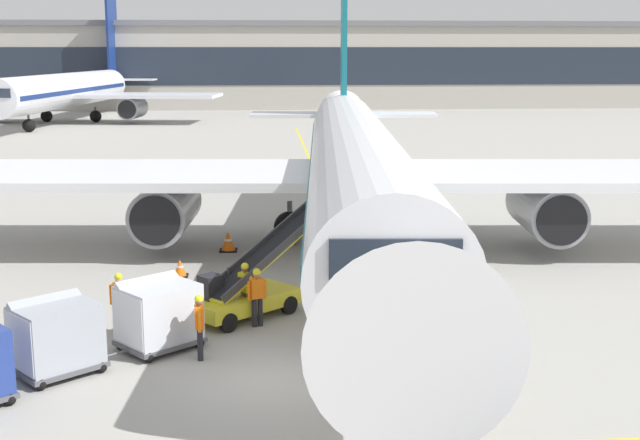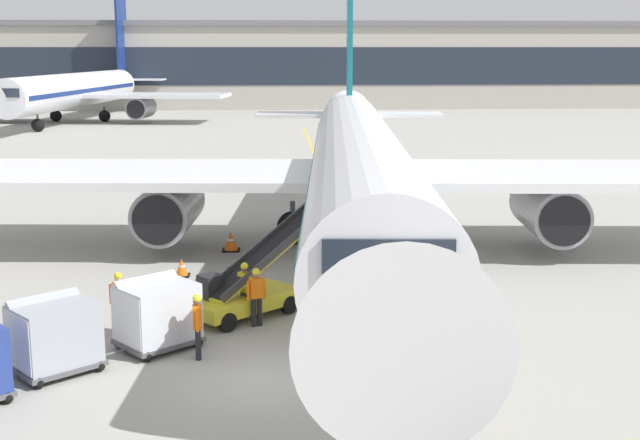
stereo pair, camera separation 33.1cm
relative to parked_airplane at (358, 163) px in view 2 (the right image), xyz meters
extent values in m
plane|color=#9E9B93|center=(-3.57, -13.73, -3.47)|extent=(600.00, 600.00, 0.00)
cylinder|color=white|center=(-0.06, -0.84, 0.08)|extent=(5.94, 34.62, 3.56)
cube|color=#146B7A|center=(-0.06, -0.84, 0.08)|extent=(5.88, 33.25, 0.43)
cone|color=white|center=(-1.38, -19.80, 0.08)|extent=(3.62, 3.78, 3.38)
cone|color=white|center=(1.33, 19.19, 0.34)|extent=(3.41, 5.89, 3.02)
cube|color=white|center=(-8.87, 0.64, -0.46)|extent=(16.81, 8.01, 0.36)
cylinder|color=#93969E|center=(-7.54, -0.14, -1.74)|extent=(2.51, 4.62, 2.21)
cylinder|color=black|center=(-7.69, -2.43, -1.74)|extent=(1.88, 0.25, 1.88)
cube|color=white|center=(8.88, -0.59, -0.46)|extent=(16.81, 8.01, 0.36)
cylinder|color=#93969E|center=(7.44, -1.19, -1.74)|extent=(2.51, 4.62, 2.21)
cylinder|color=black|center=(7.28, -3.47, -1.74)|extent=(1.88, 0.25, 1.88)
cube|color=#146B7A|center=(1.24, 17.77, 5.96)|extent=(0.57, 4.14, 10.34)
cube|color=white|center=(1.22, 17.49, 0.61)|extent=(11.29, 3.52, 0.20)
cube|color=#1E2633|center=(-1.20, -17.31, 0.61)|extent=(2.60, 1.77, 0.78)
cylinder|color=#47474C|center=(-0.78, -11.15, -2.25)|extent=(0.22, 0.22, 1.10)
sphere|color=black|center=(-0.78, -11.15, -2.80)|extent=(1.34, 1.34, 1.34)
cylinder|color=#47474C|center=(-2.60, 1.07, -2.25)|extent=(0.22, 0.22, 1.10)
sphere|color=black|center=(-2.60, 1.07, -2.80)|extent=(1.34, 1.34, 1.34)
cylinder|color=#47474C|center=(2.72, 0.70, -2.25)|extent=(0.22, 0.22, 1.10)
sphere|color=black|center=(2.72, 0.70, -2.80)|extent=(1.34, 1.34, 1.34)
cube|color=gold|center=(-4.34, -8.75, -2.97)|extent=(3.61, 3.45, 0.44)
cube|color=black|center=(-5.28, -9.10, -2.40)|extent=(0.82, 0.82, 0.70)
cylinder|color=#333338|center=(-4.77, -8.65, -2.35)|extent=(0.08, 0.08, 0.80)
cube|color=gold|center=(-3.48, -8.00, -1.60)|extent=(4.14, 3.81, 2.45)
cube|color=black|center=(-3.48, -8.00, -1.51)|extent=(3.94, 3.61, 2.29)
cube|color=#333338|center=(-3.19, -8.33, -1.48)|extent=(3.54, 3.14, 2.47)
cube|color=#333338|center=(-3.78, -7.67, -1.48)|extent=(3.54, 3.14, 2.47)
cylinder|color=black|center=(-2.96, -8.52, -3.19)|extent=(0.55, 0.52, 0.56)
cylinder|color=black|center=(-3.93, -7.41, -3.19)|extent=(0.55, 0.52, 0.56)
cylinder|color=black|center=(-4.74, -10.09, -3.19)|extent=(0.55, 0.52, 0.56)
cylinder|color=black|center=(-5.72, -8.99, -3.19)|extent=(0.55, 0.52, 0.56)
cube|color=#515156|center=(-6.53, -11.34, -3.26)|extent=(2.56, 2.51, 0.12)
cylinder|color=#4C4C51|center=(-7.56, -12.21, -3.27)|extent=(0.58, 0.50, 0.07)
cube|color=silver|center=(-6.53, -11.34, -2.45)|extent=(2.42, 2.37, 1.50)
cube|color=silver|center=(-6.79, -11.02, -1.93)|extent=(1.95, 1.82, 0.74)
cube|color=silver|center=(-7.27, -11.96, -2.45)|extent=(0.95, 1.12, 1.38)
sphere|color=black|center=(-7.58, -11.33, -3.32)|extent=(0.30, 0.30, 0.30)
sphere|color=black|center=(-6.70, -12.37, -3.32)|extent=(0.30, 0.30, 0.30)
sphere|color=black|center=(-6.35, -10.30, -3.32)|extent=(0.30, 0.30, 0.30)
sphere|color=black|center=(-5.48, -11.34, -3.32)|extent=(0.30, 0.30, 0.30)
cube|color=#515156|center=(-8.84, -12.97, -3.26)|extent=(2.56, 2.51, 0.12)
cylinder|color=#4C4C51|center=(-9.88, -13.84, -3.27)|extent=(0.58, 0.50, 0.07)
cube|color=#9EA3AD|center=(-8.84, -12.97, -2.45)|extent=(2.42, 2.37, 1.50)
cube|color=#9EA3AD|center=(-9.11, -12.65, -1.93)|extent=(1.95, 1.82, 0.74)
cube|color=silver|center=(-9.58, -13.59, -2.45)|extent=(0.95, 1.12, 1.38)
sphere|color=black|center=(-9.89, -12.96, -3.32)|extent=(0.30, 0.30, 0.30)
sphere|color=black|center=(-9.02, -14.01, -3.32)|extent=(0.30, 0.30, 0.30)
sphere|color=black|center=(-8.67, -11.93, -3.32)|extent=(0.30, 0.30, 0.30)
sphere|color=black|center=(-7.79, -12.98, -3.32)|extent=(0.30, 0.30, 0.30)
sphere|color=black|center=(-9.50, -14.83, -3.32)|extent=(0.30, 0.30, 0.30)
cylinder|color=black|center=(-5.38, -12.31, -3.04)|extent=(0.15, 0.15, 0.86)
cylinder|color=black|center=(-5.39, -12.13, -3.04)|extent=(0.15, 0.15, 0.86)
cube|color=orange|center=(-5.39, -12.22, -2.32)|extent=(0.27, 0.40, 0.58)
cube|color=white|center=(-5.51, -12.23, -2.32)|extent=(0.04, 0.34, 0.08)
sphere|color=brown|center=(-5.39, -12.22, -1.91)|extent=(0.21, 0.21, 0.21)
sphere|color=yellow|center=(-5.39, -12.22, -1.84)|extent=(0.23, 0.23, 0.23)
cylinder|color=orange|center=(-5.37, -12.46, -2.37)|extent=(0.09, 0.09, 0.56)
cylinder|color=orange|center=(-5.41, -11.98, -2.37)|extent=(0.09, 0.09, 0.56)
cylinder|color=black|center=(-7.72, -9.92, -3.04)|extent=(0.15, 0.15, 0.86)
cylinder|color=black|center=(-7.89, -9.89, -3.04)|extent=(0.15, 0.15, 0.86)
cube|color=orange|center=(-7.80, -9.91, -2.32)|extent=(0.42, 0.30, 0.58)
cube|color=white|center=(-7.83, -10.03, -2.32)|extent=(0.34, 0.07, 0.08)
sphere|color=beige|center=(-7.80, -9.91, -1.91)|extent=(0.21, 0.21, 0.21)
sphere|color=yellow|center=(-7.80, -9.91, -1.84)|extent=(0.23, 0.23, 0.23)
cylinder|color=orange|center=(-7.57, -9.95, -2.37)|extent=(0.09, 0.09, 0.56)
cylinder|color=orange|center=(-8.04, -9.86, -2.37)|extent=(0.09, 0.09, 0.56)
cylinder|color=#514C42|center=(-4.33, -8.91, -3.04)|extent=(0.15, 0.15, 0.86)
cylinder|color=#514C42|center=(-4.20, -9.04, -3.04)|extent=(0.15, 0.15, 0.86)
cube|color=yellow|center=(-4.27, -8.98, -2.32)|extent=(0.44, 0.44, 0.58)
cube|color=white|center=(-4.18, -8.89, -2.32)|extent=(0.25, 0.25, 0.08)
sphere|color=brown|center=(-4.27, -8.98, -1.91)|extent=(0.21, 0.21, 0.21)
sphere|color=yellow|center=(-4.27, -8.98, -1.84)|extent=(0.23, 0.23, 0.23)
cylinder|color=yellow|center=(-4.43, -8.81, -2.37)|extent=(0.09, 0.09, 0.56)
cylinder|color=yellow|center=(-4.10, -9.15, -2.37)|extent=(0.09, 0.09, 0.56)
cylinder|color=black|center=(-4.00, -9.68, -3.04)|extent=(0.15, 0.15, 0.86)
cylinder|color=black|center=(-3.83, -9.62, -3.04)|extent=(0.15, 0.15, 0.86)
cube|color=orange|center=(-3.91, -9.65, -2.32)|extent=(0.44, 0.36, 0.58)
cube|color=white|center=(-3.96, -9.54, -2.32)|extent=(0.32, 0.13, 0.08)
sphere|color=#9E7051|center=(-3.91, -9.65, -1.91)|extent=(0.21, 0.21, 0.21)
sphere|color=yellow|center=(-3.91, -9.65, -1.84)|extent=(0.23, 0.23, 0.23)
cylinder|color=orange|center=(-4.14, -9.73, -2.37)|extent=(0.09, 0.09, 0.56)
cylinder|color=orange|center=(-3.69, -9.57, -2.37)|extent=(0.09, 0.09, 0.56)
cube|color=black|center=(-4.07, -2.99, -3.45)|extent=(0.69, 0.69, 0.05)
cone|color=orange|center=(-4.07, -2.99, -3.06)|extent=(0.55, 0.55, 0.73)
cylinder|color=white|center=(-4.07, -2.99, -3.02)|extent=(0.30, 0.30, 0.09)
cube|color=black|center=(-6.68, -3.97, -3.45)|extent=(0.55, 0.55, 0.05)
cone|color=orange|center=(-6.68, -3.97, -3.13)|extent=(0.44, 0.44, 0.58)
cylinder|color=white|center=(-6.68, -3.97, -3.10)|extent=(0.24, 0.24, 0.07)
cube|color=black|center=(-5.11, -0.17, -3.45)|extent=(0.70, 0.70, 0.05)
cone|color=orange|center=(-5.11, -0.17, -3.05)|extent=(0.56, 0.56, 0.74)
cylinder|color=white|center=(-5.11, -0.17, -3.01)|extent=(0.31, 0.31, 0.09)
cube|color=yellow|center=(-0.20, -0.84, -3.47)|extent=(0.20, 110.00, 0.01)
cube|color=#A8A399|center=(3.36, 87.74, 2.02)|extent=(126.89, 15.75, 10.97)
cube|color=#1E2633|center=(3.36, 79.81, 2.29)|extent=(123.09, 0.10, 4.94)
cube|color=slate|center=(3.36, 86.16, 7.85)|extent=(125.62, 13.39, 0.70)
cylinder|color=silver|center=(-25.10, 60.95, 0.09)|extent=(8.00, 33.81, 3.71)
cube|color=navy|center=(-25.10, 60.95, 0.09)|extent=(7.86, 32.49, 0.45)
cone|color=silver|center=(-22.56, 80.56, 0.37)|extent=(3.89, 6.30, 3.16)
cube|color=silver|center=(-33.65, 62.90, -0.47)|extent=(16.70, 8.72, 0.36)
cylinder|color=#93969E|center=(-32.47, 62.07, -1.80)|extent=(2.84, 4.63, 2.30)
cylinder|color=black|center=(-32.75, 59.86, -1.80)|extent=(1.96, 0.37, 1.96)
cube|color=silver|center=(-16.34, 60.66, -0.47)|extent=(16.70, 8.72, 0.36)
cylinder|color=#93969E|center=(-17.70, 60.16, -1.80)|extent=(2.84, 4.63, 2.30)
cylinder|color=black|center=(-17.99, 57.94, -1.80)|extent=(1.96, 0.37, 1.96)
cube|color=navy|center=(-22.75, 79.09, 5.87)|extent=(0.80, 4.04, 10.08)
cube|color=silver|center=(-22.79, 78.80, 0.65)|extent=(11.11, 4.06, 0.20)
cube|color=#1E2633|center=(-27.17, 45.02, 0.65)|extent=(2.79, 1.99, 0.82)
cylinder|color=#47474C|center=(-26.40, 50.95, -2.30)|extent=(0.22, 0.22, 1.06)
sphere|color=black|center=(-26.40, 50.95, -2.82)|extent=(1.29, 1.29, 1.29)
cylinder|color=#47474C|center=(-27.65, 62.97, -2.30)|extent=(0.22, 0.22, 1.06)
sphere|color=black|center=(-27.65, 62.97, -2.82)|extent=(1.29, 1.29, 1.29)
cylinder|color=#47474C|center=(-22.13, 62.26, -2.30)|extent=(0.22, 0.22, 1.06)
sphere|color=black|center=(-22.13, 62.26, -2.82)|extent=(1.29, 1.29, 1.29)
camera|label=1|loc=(-3.71, -33.16, 4.45)|focal=47.27mm
camera|label=2|loc=(-3.38, -33.18, 4.45)|focal=47.27mm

